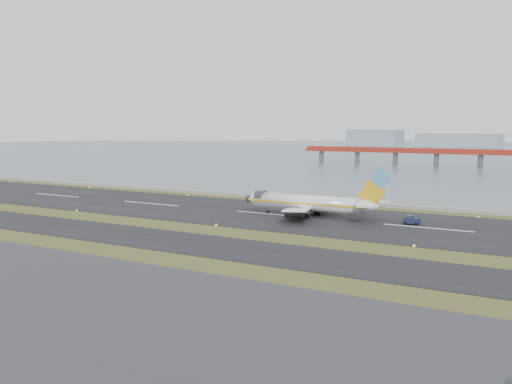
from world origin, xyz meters
TOP-DOWN VIEW (x-y plane):
  - ground at (0.00, 0.00)m, footprint 1000.00×1000.00m
  - taxiway_strip at (0.00, -12.00)m, footprint 1000.00×18.00m
  - runway_strip at (0.00, 30.00)m, footprint 1000.00×45.00m
  - seawall at (0.00, 60.00)m, footprint 1000.00×2.50m
  - airliner at (11.19, 30.89)m, footprint 38.52×32.89m
  - pushback_tug at (35.46, 32.72)m, footprint 3.58×2.30m

SIDE VIEW (x-z plane):
  - ground at x=0.00m, z-range 0.00..0.00m
  - taxiway_strip at x=0.00m, z-range 0.00..0.10m
  - runway_strip at x=0.00m, z-range 0.00..0.10m
  - seawall at x=0.00m, z-range 0.00..1.00m
  - pushback_tug at x=35.46m, z-range -0.03..2.16m
  - airliner at x=11.19m, z-range -2.94..9.86m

